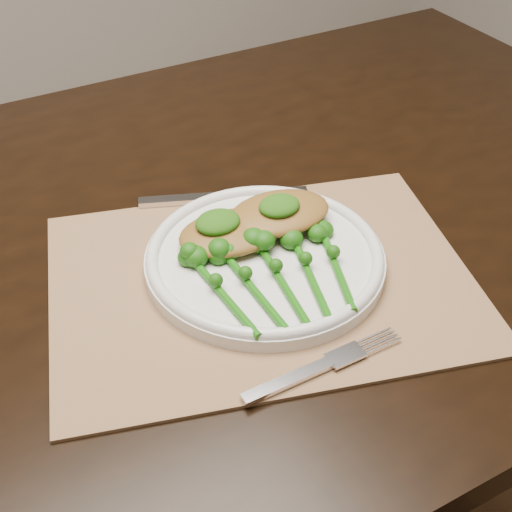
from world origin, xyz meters
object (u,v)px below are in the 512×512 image
dining_table (181,427)px  chicken_fillet_left (231,232)px  dinner_plate (265,257)px  placemat (261,280)px  broccolini_bundle (283,283)px

dining_table → chicken_fillet_left: bearing=-49.6°
dining_table → dinner_plate: 0.41m
placemat → chicken_fillet_left: bearing=112.8°
dining_table → placemat: bearing=-62.6°
placemat → chicken_fillet_left: (-0.01, 0.06, 0.03)m
dining_table → broccolini_bundle: (0.07, -0.17, 0.40)m
broccolini_bundle → dining_table: bearing=121.6°
placemat → chicken_fillet_left: chicken_fillet_left is taller
dining_table → placemat: 0.40m
dining_table → placemat: placemat is taller
chicken_fillet_left → broccolini_bundle: (0.01, -0.10, -0.01)m
dinner_plate → chicken_fillet_left: size_ratio=2.21×
dining_table → broccolini_bundle: size_ratio=8.32×
dining_table → dinner_plate: size_ratio=5.86×
placemat → chicken_fillet_left: 0.07m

